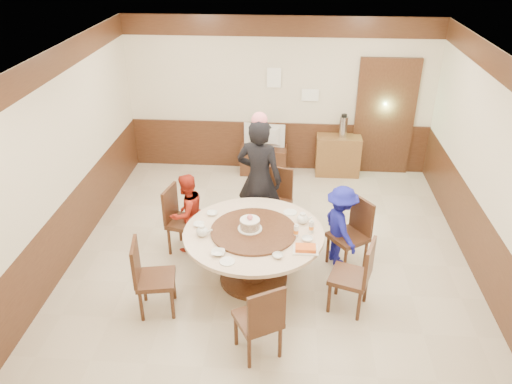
# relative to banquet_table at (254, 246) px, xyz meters

# --- Properties ---
(room) EXTENTS (6.00, 6.04, 2.84)m
(room) POSITION_rel_banquet_table_xyz_m (0.20, 0.50, 0.55)
(room) COLOR beige
(room) RESTS_ON ground
(banquet_table) EXTENTS (1.77, 1.77, 0.78)m
(banquet_table) POSITION_rel_banquet_table_xyz_m (0.00, 0.00, 0.00)
(banquet_table) COLOR #422414
(banquet_table) RESTS_ON ground
(chair_0) EXTENTS (0.62, 0.61, 0.97)m
(chair_0) POSITION_rel_banquet_table_xyz_m (1.25, 0.44, -0.23)
(chair_0) COLOR #422414
(chair_0) RESTS_ON ground
(chair_1) EXTENTS (0.55, 0.56, 0.97)m
(chair_1) POSITION_rel_banquet_table_xyz_m (0.22, 1.24, -0.23)
(chair_1) COLOR #422414
(chair_1) RESTS_ON ground
(chair_2) EXTENTS (0.53, 0.53, 0.97)m
(chair_2) POSITION_rel_banquet_table_xyz_m (-1.04, 0.63, -0.23)
(chair_2) COLOR #422414
(chair_2) RESTS_ON ground
(chair_3) EXTENTS (0.52, 0.51, 0.97)m
(chair_3) POSITION_rel_banquet_table_xyz_m (-1.13, -0.66, -0.23)
(chair_3) COLOR #422414
(chair_3) RESTS_ON ground
(chair_4) EXTENTS (0.60, 0.60, 0.97)m
(chair_4) POSITION_rel_banquet_table_xyz_m (0.15, -1.25, -0.23)
(chair_4) COLOR #422414
(chair_4) RESTS_ON ground
(chair_5) EXTENTS (0.57, 0.56, 0.97)m
(chair_5) POSITION_rel_banquet_table_xyz_m (1.20, -0.45, -0.23)
(chair_5) COLOR #422414
(chair_5) RESTS_ON ground
(person_standing) EXTENTS (0.76, 0.60, 1.84)m
(person_standing) POSITION_rel_banquet_table_xyz_m (-0.01, 1.12, 0.39)
(person_standing) COLOR black
(person_standing) RESTS_ON ground
(person_red) EXTENTS (0.69, 0.72, 1.16)m
(person_red) POSITION_rel_banquet_table_xyz_m (-0.99, 0.67, 0.05)
(person_red) COLOR #A92616
(person_red) RESTS_ON ground
(person_blue) EXTENTS (0.67, 0.85, 1.16)m
(person_blue) POSITION_rel_banquet_table_xyz_m (1.13, 0.49, 0.05)
(person_blue) COLOR #161992
(person_blue) RESTS_ON ground
(birthday_cake) EXTENTS (0.31, 0.31, 0.21)m
(birthday_cake) POSITION_rel_banquet_table_xyz_m (-0.05, 0.02, 0.32)
(birthday_cake) COLOR white
(birthday_cake) RESTS_ON banquet_table
(teapot_left) EXTENTS (0.17, 0.15, 0.13)m
(teapot_left) POSITION_rel_banquet_table_xyz_m (-0.62, -0.13, 0.28)
(teapot_left) COLOR white
(teapot_left) RESTS_ON banquet_table
(teapot_right) EXTENTS (0.17, 0.15, 0.13)m
(teapot_right) POSITION_rel_banquet_table_xyz_m (0.61, 0.25, 0.28)
(teapot_right) COLOR white
(teapot_right) RESTS_ON banquet_table
(bowl_0) EXTENTS (0.14, 0.14, 0.03)m
(bowl_0) POSITION_rel_banquet_table_xyz_m (-0.58, 0.38, 0.23)
(bowl_0) COLOR white
(bowl_0) RESTS_ON banquet_table
(bowl_1) EXTENTS (0.13, 0.13, 0.04)m
(bowl_1) POSITION_rel_banquet_table_xyz_m (0.32, -0.52, 0.24)
(bowl_1) COLOR white
(bowl_1) RESTS_ON banquet_table
(bowl_2) EXTENTS (0.16, 0.16, 0.04)m
(bowl_2) POSITION_rel_banquet_table_xyz_m (-0.38, -0.51, 0.24)
(bowl_2) COLOR white
(bowl_2) RESTS_ON banquet_table
(bowl_3) EXTENTS (0.14, 0.14, 0.04)m
(bowl_3) POSITION_rel_banquet_table_xyz_m (0.67, -0.15, 0.24)
(bowl_3) COLOR white
(bowl_3) RESTS_ON banquet_table
(bowl_4) EXTENTS (0.14, 0.14, 0.03)m
(bowl_4) POSITION_rel_banquet_table_xyz_m (-0.71, 0.09, 0.23)
(bowl_4) COLOR white
(bowl_4) RESTS_ON banquet_table
(saucer_near) EXTENTS (0.18, 0.18, 0.01)m
(saucer_near) POSITION_rel_banquet_table_xyz_m (-0.25, -0.65, 0.22)
(saucer_near) COLOR white
(saucer_near) RESTS_ON banquet_table
(saucer_far) EXTENTS (0.18, 0.18, 0.01)m
(saucer_far) POSITION_rel_banquet_table_xyz_m (0.45, 0.50, 0.22)
(saucer_far) COLOR white
(saucer_far) RESTS_ON banquet_table
(shrimp_platter) EXTENTS (0.30, 0.20, 0.06)m
(shrimp_platter) POSITION_rel_banquet_table_xyz_m (0.64, -0.37, 0.24)
(shrimp_platter) COLOR white
(shrimp_platter) RESTS_ON banquet_table
(bottle_0) EXTENTS (0.06, 0.06, 0.16)m
(bottle_0) POSITION_rel_banquet_table_xyz_m (0.53, -0.07, 0.30)
(bottle_0) COLOR white
(bottle_0) RESTS_ON banquet_table
(bottle_1) EXTENTS (0.06, 0.06, 0.16)m
(bottle_1) POSITION_rel_banquet_table_xyz_m (0.72, 0.04, 0.30)
(bottle_1) COLOR white
(bottle_1) RESTS_ON banquet_table
(tv_stand) EXTENTS (0.85, 0.45, 0.50)m
(tv_stand) POSITION_rel_banquet_table_xyz_m (-0.07, 3.23, -0.28)
(tv_stand) COLOR #422414
(tv_stand) RESTS_ON ground
(television) EXTENTS (0.76, 0.18, 0.44)m
(television) POSITION_rel_banquet_table_xyz_m (-0.07, 3.23, 0.18)
(television) COLOR gray
(television) RESTS_ON tv_stand
(side_cabinet) EXTENTS (0.80, 0.40, 0.75)m
(side_cabinet) POSITION_rel_banquet_table_xyz_m (1.30, 3.26, -0.16)
(side_cabinet) COLOR brown
(side_cabinet) RESTS_ON ground
(thermos) EXTENTS (0.15, 0.15, 0.38)m
(thermos) POSITION_rel_banquet_table_xyz_m (1.35, 3.26, 0.41)
(thermos) COLOR silver
(thermos) RESTS_ON side_cabinet
(notice_left) EXTENTS (0.25, 0.00, 0.35)m
(notice_left) POSITION_rel_banquet_table_xyz_m (0.09, 3.44, 1.22)
(notice_left) COLOR white
(notice_left) RESTS_ON room
(notice_right) EXTENTS (0.30, 0.00, 0.22)m
(notice_right) POSITION_rel_banquet_table_xyz_m (0.74, 3.44, 0.92)
(notice_right) COLOR white
(notice_right) RESTS_ON room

